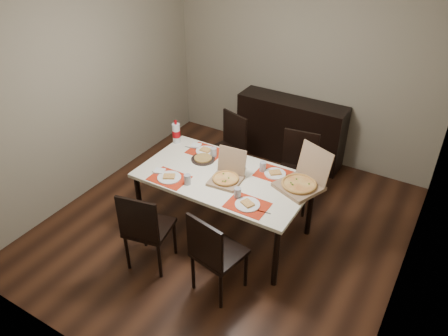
# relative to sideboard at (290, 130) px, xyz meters

# --- Properties ---
(ground) EXTENTS (3.80, 4.00, 0.02)m
(ground) POSITION_rel_sideboard_xyz_m (0.00, -1.78, -0.46)
(ground) COLOR #3E2113
(ground) RESTS_ON ground
(room_walls) EXTENTS (3.84, 4.02, 2.62)m
(room_walls) POSITION_rel_sideboard_xyz_m (0.00, -1.35, 1.28)
(room_walls) COLOR gray
(room_walls) RESTS_ON ground
(sideboard) EXTENTS (1.50, 0.40, 0.90)m
(sideboard) POSITION_rel_sideboard_xyz_m (0.00, 0.00, 0.00)
(sideboard) COLOR black
(sideboard) RESTS_ON ground
(dining_table) EXTENTS (1.80, 1.00, 0.75)m
(dining_table) POSITION_rel_sideboard_xyz_m (0.02, -1.85, 0.23)
(dining_table) COLOR #F4EBCD
(dining_table) RESTS_ON ground
(chair_near_left) EXTENTS (0.50, 0.50, 0.93)m
(chair_near_left) POSITION_rel_sideboard_xyz_m (-0.36, -2.72, 0.06)
(chair_near_left) COLOR black
(chair_near_left) RESTS_ON ground
(chair_near_right) EXTENTS (0.49, 0.49, 0.93)m
(chair_near_right) POSITION_rel_sideboard_xyz_m (0.40, -2.66, 0.06)
(chair_near_right) COLOR black
(chair_near_right) RESTS_ON ground
(chair_far_left) EXTENTS (0.53, 0.53, 0.93)m
(chair_far_left) POSITION_rel_sideboard_xyz_m (-0.48, -0.92, 0.06)
(chair_far_left) COLOR black
(chair_far_left) RESTS_ON ground
(chair_far_right) EXTENTS (0.48, 0.48, 0.93)m
(chair_far_right) POSITION_rel_sideboard_xyz_m (0.48, -0.93, 0.06)
(chair_far_right) COLOR black
(chair_far_right) RESTS_ON ground
(setting_near_left) EXTENTS (0.49, 0.30, 0.11)m
(setting_near_left) POSITION_rel_sideboard_xyz_m (-0.41, -2.17, 0.32)
(setting_near_left) COLOR red
(setting_near_left) RESTS_ON dining_table
(setting_near_right) EXTENTS (0.45, 0.30, 0.11)m
(setting_near_right) POSITION_rel_sideboard_xyz_m (0.43, -2.15, 0.32)
(setting_near_right) COLOR red
(setting_near_right) RESTS_ON dining_table
(setting_far_left) EXTENTS (0.48, 0.30, 0.11)m
(setting_far_left) POSITION_rel_sideboard_xyz_m (-0.40, -1.53, 0.32)
(setting_far_left) COLOR red
(setting_far_left) RESTS_ON dining_table
(setting_far_right) EXTENTS (0.46, 0.30, 0.11)m
(setting_far_right) POSITION_rel_sideboard_xyz_m (0.43, -1.55, 0.32)
(setting_far_right) COLOR red
(setting_far_right) RESTS_ON dining_table
(napkin_loose) EXTENTS (0.15, 0.16, 0.02)m
(napkin_loose) POSITION_rel_sideboard_xyz_m (0.07, -1.89, 0.31)
(napkin_loose) COLOR white
(napkin_loose) RESTS_ON dining_table
(pizza_box_center) EXTENTS (0.34, 0.37, 0.31)m
(pizza_box_center) POSITION_rel_sideboard_xyz_m (0.09, -1.90, 0.35)
(pizza_box_center) COLOR #8B6D50
(pizza_box_center) RESTS_ON dining_table
(pizza_box_right) EXTENTS (0.54, 0.56, 0.40)m
(pizza_box_right) POSITION_rel_sideboard_xyz_m (0.80, -1.62, 0.36)
(pizza_box_right) COLOR #8B6D50
(pizza_box_right) RESTS_ON dining_table
(faina_plate) EXTENTS (0.27, 0.27, 0.03)m
(faina_plate) POSITION_rel_sideboard_xyz_m (-0.35, -1.69, 0.31)
(faina_plate) COLOR black
(faina_plate) RESTS_ON dining_table
(dip_bowl) EXTENTS (0.11, 0.11, 0.03)m
(dip_bowl) POSITION_rel_sideboard_xyz_m (0.10, -1.64, 0.31)
(dip_bowl) COLOR white
(dip_bowl) RESTS_ON dining_table
(soda_bottle) EXTENTS (0.10, 0.10, 0.29)m
(soda_bottle) POSITION_rel_sideboard_xyz_m (-0.84, -1.51, 0.42)
(soda_bottle) COLOR silver
(soda_bottle) RESTS_ON dining_table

